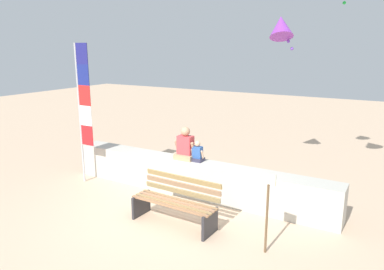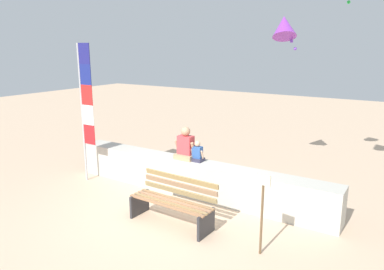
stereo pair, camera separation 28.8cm
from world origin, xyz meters
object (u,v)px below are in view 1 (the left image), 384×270
(person_adult, at_px, (185,147))
(flag_banner, at_px, (83,103))
(sign_post, at_px, (267,207))
(person_child, at_px, (197,153))
(kite_purple, at_px, (281,27))
(park_bench, at_px, (176,202))

(person_adult, xyz_separation_m, flag_banner, (-2.44, -0.70, 0.91))
(flag_banner, bearing_deg, sign_post, -10.08)
(flag_banner, xyz_separation_m, sign_post, (4.92, -0.87, -1.19))
(person_child, relative_size, sign_post, 0.35)
(person_adult, relative_size, person_child, 1.60)
(flag_banner, bearing_deg, person_adult, 15.99)
(kite_purple, bearing_deg, person_child, -112.25)
(person_child, distance_m, flag_banner, 3.01)
(flag_banner, distance_m, kite_purple, 5.23)
(park_bench, height_order, kite_purple, kite_purple)
(person_adult, distance_m, flag_banner, 2.69)
(park_bench, relative_size, flag_banner, 0.50)
(person_adult, height_order, kite_purple, kite_purple)
(sign_post, bearing_deg, flag_banner, 169.92)
(sign_post, bearing_deg, person_child, 144.06)
(person_child, xyz_separation_m, kite_purple, (1.01, 2.47, 2.81))
(person_adult, bearing_deg, flag_banner, -164.01)
(person_child, height_order, sign_post, sign_post)
(person_adult, xyz_separation_m, kite_purple, (1.32, 2.47, 2.70))
(park_bench, height_order, person_adult, person_adult)
(person_child, bearing_deg, flag_banner, -165.74)
(park_bench, distance_m, sign_post, 1.88)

